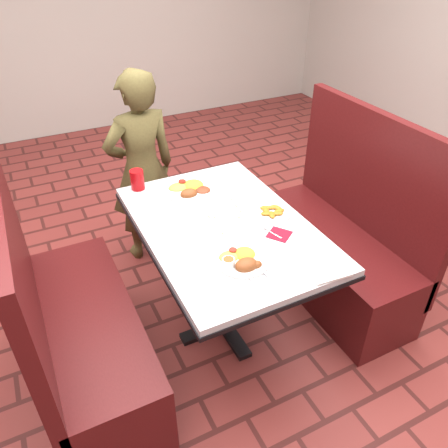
{
  "coord_description": "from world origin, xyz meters",
  "views": [
    {
      "loc": [
        -0.82,
        -1.64,
        2.01
      ],
      "look_at": [
        0.0,
        0.0,
        0.75
      ],
      "focal_mm": 35.0,
      "sensor_mm": 36.0,
      "label": 1
    }
  ],
  "objects_px": {
    "booth_bench_left": "(80,334)",
    "far_dinner_plate": "(190,188)",
    "diner_person": "(142,170)",
    "plantain_plate": "(272,212)",
    "dining_table": "(224,239)",
    "booth_bench_right": "(337,247)",
    "red_tumbler": "(137,180)",
    "near_dinner_plate": "(242,258)"
  },
  "relations": [
    {
      "from": "booth_bench_left",
      "to": "red_tumbler",
      "type": "xyz_separation_m",
      "value": [
        0.52,
        0.55,
        0.48
      ]
    },
    {
      "from": "near_dinner_plate",
      "to": "far_dinner_plate",
      "type": "distance_m",
      "value": 0.69
    },
    {
      "from": "diner_person",
      "to": "near_dinner_plate",
      "type": "distance_m",
      "value": 1.24
    },
    {
      "from": "plantain_plate",
      "to": "dining_table",
      "type": "bearing_deg",
      "value": 173.93
    },
    {
      "from": "dining_table",
      "to": "plantain_plate",
      "type": "bearing_deg",
      "value": -6.07
    },
    {
      "from": "booth_bench_right",
      "to": "booth_bench_left",
      "type": "bearing_deg",
      "value": 180.0
    },
    {
      "from": "near_dinner_plate",
      "to": "diner_person",
      "type": "bearing_deg",
      "value": 93.91
    },
    {
      "from": "near_dinner_plate",
      "to": "booth_bench_right",
      "type": "bearing_deg",
      "value": 19.96
    },
    {
      "from": "plantain_plate",
      "to": "booth_bench_left",
      "type": "bearing_deg",
      "value": 178.47
    },
    {
      "from": "near_dinner_plate",
      "to": "plantain_plate",
      "type": "distance_m",
      "value": 0.44
    },
    {
      "from": "diner_person",
      "to": "far_dinner_plate",
      "type": "distance_m",
      "value": 0.57
    },
    {
      "from": "diner_person",
      "to": "plantain_plate",
      "type": "height_order",
      "value": "diner_person"
    },
    {
      "from": "near_dinner_plate",
      "to": "red_tumbler",
      "type": "distance_m",
      "value": 0.89
    },
    {
      "from": "dining_table",
      "to": "diner_person",
      "type": "height_order",
      "value": "diner_person"
    },
    {
      "from": "booth_bench_left",
      "to": "far_dinner_plate",
      "type": "bearing_deg",
      "value": 26.17
    },
    {
      "from": "near_dinner_plate",
      "to": "plantain_plate",
      "type": "bearing_deg",
      "value": 40.52
    },
    {
      "from": "booth_bench_right",
      "to": "far_dinner_plate",
      "type": "bearing_deg",
      "value": 155.28
    },
    {
      "from": "diner_person",
      "to": "far_dinner_plate",
      "type": "relative_size",
      "value": 4.57
    },
    {
      "from": "booth_bench_right",
      "to": "red_tumbler",
      "type": "distance_m",
      "value": 1.3
    },
    {
      "from": "booth_bench_right",
      "to": "diner_person",
      "type": "height_order",
      "value": "diner_person"
    },
    {
      "from": "plantain_plate",
      "to": "far_dinner_plate",
      "type": "bearing_deg",
      "value": 125.81
    },
    {
      "from": "near_dinner_plate",
      "to": "far_dinner_plate",
      "type": "relative_size",
      "value": 0.84
    },
    {
      "from": "booth_bench_left",
      "to": "plantain_plate",
      "type": "relative_size",
      "value": 6.07
    },
    {
      "from": "booth_bench_left",
      "to": "plantain_plate",
      "type": "bearing_deg",
      "value": -1.53
    },
    {
      "from": "booth_bench_left",
      "to": "far_dinner_plate",
      "type": "relative_size",
      "value": 4.13
    },
    {
      "from": "dining_table",
      "to": "booth_bench_right",
      "type": "xyz_separation_m",
      "value": [
        0.8,
        0.0,
        -0.32
      ]
    },
    {
      "from": "near_dinner_plate",
      "to": "red_tumbler",
      "type": "relative_size",
      "value": 2.08
    },
    {
      "from": "diner_person",
      "to": "near_dinner_plate",
      "type": "height_order",
      "value": "diner_person"
    },
    {
      "from": "near_dinner_plate",
      "to": "red_tumbler",
      "type": "xyz_separation_m",
      "value": [
        -0.22,
        0.86,
        0.03
      ]
    },
    {
      "from": "booth_bench_left",
      "to": "booth_bench_right",
      "type": "distance_m",
      "value": 1.6
    },
    {
      "from": "booth_bench_right",
      "to": "near_dinner_plate",
      "type": "relative_size",
      "value": 4.94
    },
    {
      "from": "booth_bench_left",
      "to": "near_dinner_plate",
      "type": "relative_size",
      "value": 4.94
    },
    {
      "from": "near_dinner_plate",
      "to": "red_tumbler",
      "type": "height_order",
      "value": "red_tumbler"
    },
    {
      "from": "dining_table",
      "to": "booth_bench_left",
      "type": "distance_m",
      "value": 0.86
    },
    {
      "from": "booth_bench_left",
      "to": "red_tumbler",
      "type": "bearing_deg",
      "value": 46.64
    },
    {
      "from": "dining_table",
      "to": "booth_bench_right",
      "type": "height_order",
      "value": "booth_bench_right"
    },
    {
      "from": "diner_person",
      "to": "far_dinner_plate",
      "type": "height_order",
      "value": "diner_person"
    },
    {
      "from": "dining_table",
      "to": "near_dinner_plate",
      "type": "xyz_separation_m",
      "value": [
        -0.07,
        -0.31,
        0.12
      ]
    },
    {
      "from": "booth_bench_right",
      "to": "plantain_plate",
      "type": "height_order",
      "value": "booth_bench_right"
    },
    {
      "from": "dining_table",
      "to": "red_tumbler",
      "type": "relative_size",
      "value": 10.39
    },
    {
      "from": "diner_person",
      "to": "plantain_plate",
      "type": "relative_size",
      "value": 6.73
    },
    {
      "from": "diner_person",
      "to": "near_dinner_plate",
      "type": "relative_size",
      "value": 5.47
    }
  ]
}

